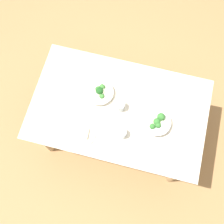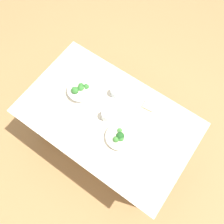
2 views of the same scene
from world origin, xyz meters
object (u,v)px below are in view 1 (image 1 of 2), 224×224
object	(u,v)px
fork_by_far_bowl	(65,109)
broccoli_bowl_far	(157,123)
water_glass_side	(122,133)
napkin_folded_upper	(117,118)
table_knife_right	(134,124)
broccoli_bowl_near	(100,92)
bread_side_plate	(82,134)
table_knife_left	(144,85)
water_glass_center	(120,106)
fork_by_near_bowl	(160,100)

from	to	relation	value
fork_by_far_bowl	broccoli_bowl_far	bearing A→B (deg)	65.02
water_glass_side	napkin_folded_upper	distance (m)	0.15
water_glass_side	table_knife_right	size ratio (longest dim) A/B	0.37
broccoli_bowl_near	bread_side_plate	bearing A→B (deg)	83.46
broccoli_bowl_far	bread_side_plate	distance (m)	0.61
water_glass_side	fork_by_far_bowl	bearing A→B (deg)	-10.35
broccoli_bowl_near	napkin_folded_upper	world-z (taller)	broccoli_bowl_near
water_glass_side	broccoli_bowl_far	bearing A→B (deg)	-148.04
broccoli_bowl_far	broccoli_bowl_near	bearing A→B (deg)	-15.76
broccoli_bowl_far	broccoli_bowl_near	size ratio (longest dim) A/B	0.98
broccoli_bowl_far	broccoli_bowl_near	world-z (taller)	broccoli_bowl_far
bread_side_plate	fork_by_far_bowl	world-z (taller)	bread_side_plate
water_glass_side	fork_by_far_bowl	xyz separation A→B (m)	(0.52, -0.09, -0.04)
bread_side_plate	napkin_folded_upper	size ratio (longest dim) A/B	1.21
fork_by_far_bowl	table_knife_left	bearing A→B (deg)	92.72
bread_side_plate	water_glass_side	bearing A→B (deg)	-166.46
bread_side_plate	water_glass_center	size ratio (longest dim) A/B	2.41
table_knife_left	table_knife_right	xyz separation A→B (m)	(0.01, 0.37, 0.00)
fork_by_near_bowl	napkin_folded_upper	size ratio (longest dim) A/B	0.47
water_glass_side	broccoli_bowl_near	bearing A→B (deg)	-49.06
fork_by_far_bowl	fork_by_near_bowl	size ratio (longest dim) A/B	1.08
broccoli_bowl_far	bread_side_plate	size ratio (longest dim) A/B	1.07
broccoli_bowl_far	table_knife_left	bearing A→B (deg)	-62.02
broccoli_bowl_far	fork_by_near_bowl	world-z (taller)	broccoli_bowl_far
bread_side_plate	fork_by_near_bowl	size ratio (longest dim) A/B	2.60
broccoli_bowl_far	fork_by_far_bowl	distance (m)	0.78
broccoli_bowl_near	water_glass_side	bearing A→B (deg)	130.94
water_glass_side	napkin_folded_upper	size ratio (longest dim) A/B	0.45
fork_by_far_bowl	water_glass_center	bearing A→B (deg)	76.31
napkin_folded_upper	water_glass_side	bearing A→B (deg)	118.24
water_glass_center	table_knife_right	world-z (taller)	water_glass_center
broccoli_bowl_far	fork_by_near_bowl	distance (m)	0.22
fork_by_far_bowl	fork_by_near_bowl	distance (m)	0.82
broccoli_bowl_far	water_glass_center	world-z (taller)	broccoli_bowl_far
broccoli_bowl_far	table_knife_right	bearing A→B (deg)	15.04
table_knife_left	fork_by_near_bowl	bearing A→B (deg)	-76.42
fork_by_far_bowl	table_knife_left	distance (m)	0.72
broccoli_bowl_near	water_glass_side	world-z (taller)	broccoli_bowl_near
fork_by_far_bowl	broccoli_bowl_near	bearing A→B (deg)	100.33
broccoli_bowl_far	water_glass_center	size ratio (longest dim) A/B	2.58
bread_side_plate	water_glass_center	world-z (taller)	water_glass_center
napkin_folded_upper	fork_by_near_bowl	bearing A→B (deg)	-142.04
napkin_folded_upper	broccoli_bowl_near	bearing A→B (deg)	-42.26
water_glass_side	fork_by_near_bowl	bearing A→B (deg)	-123.72
fork_by_far_bowl	table_knife_right	world-z (taller)	same
broccoli_bowl_far	broccoli_bowl_near	xyz separation A→B (m)	(0.52, -0.15, -0.01)
broccoli_bowl_near	water_glass_center	distance (m)	0.21
fork_by_far_bowl	fork_by_near_bowl	world-z (taller)	same
table_knife_left	broccoli_bowl_near	bearing A→B (deg)	161.77
broccoli_bowl_far	table_knife_left	size ratio (longest dim) A/B	1.26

